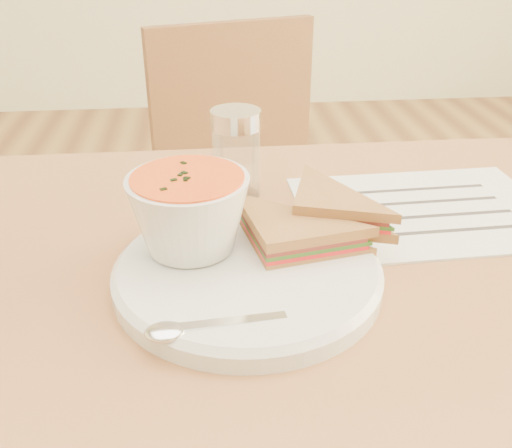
{
  "coord_description": "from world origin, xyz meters",
  "views": [
    {
      "loc": [
        -0.04,
        -0.44,
        1.06
      ],
      "look_at": [
        0.01,
        0.02,
        0.8
      ],
      "focal_mm": 40.0,
      "sensor_mm": 36.0,
      "label": 1
    }
  ],
  "objects_px": {
    "condiment_shaker": "(236,154)",
    "plate": "(248,274)",
    "chair_far": "(263,235)",
    "soup_bowl": "(190,217)"
  },
  "relations": [
    {
      "from": "chair_far",
      "to": "plate",
      "type": "relative_size",
      "value": 3.4
    },
    {
      "from": "chair_far",
      "to": "condiment_shaker",
      "type": "distance_m",
      "value": 0.6
    },
    {
      "from": "chair_far",
      "to": "plate",
      "type": "bearing_deg",
      "value": 64.28
    },
    {
      "from": "soup_bowl",
      "to": "condiment_shaker",
      "type": "height_order",
      "value": "condiment_shaker"
    },
    {
      "from": "condiment_shaker",
      "to": "plate",
      "type": "bearing_deg",
      "value": -91.08
    },
    {
      "from": "condiment_shaker",
      "to": "chair_far",
      "type": "bearing_deg",
      "value": 79.28
    },
    {
      "from": "chair_far",
      "to": "condiment_shaker",
      "type": "height_order",
      "value": "condiment_shaker"
    },
    {
      "from": "chair_far",
      "to": "plate",
      "type": "xyz_separation_m",
      "value": [
        -0.09,
        -0.64,
        0.33
      ]
    },
    {
      "from": "plate",
      "to": "soup_bowl",
      "type": "xyz_separation_m",
      "value": [
        -0.05,
        0.03,
        0.05
      ]
    },
    {
      "from": "chair_far",
      "to": "soup_bowl",
      "type": "bearing_deg",
      "value": 59.22
    }
  ]
}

